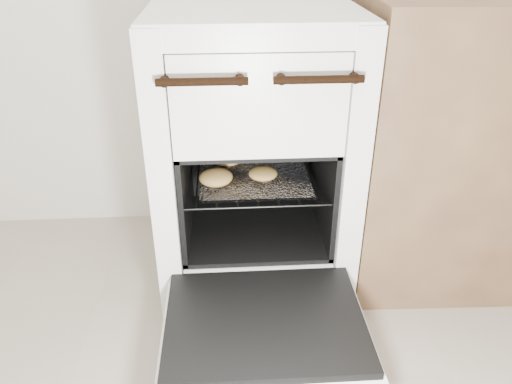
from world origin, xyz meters
TOP-DOWN VIEW (x-y plane):
  - stove at (0.17, 1.19)m, footprint 0.56×0.62m
  - oven_door at (0.17, 0.71)m, footprint 0.51×0.39m
  - oven_rack at (0.17, 1.13)m, footprint 0.41×0.39m
  - foil_sheet at (0.17, 1.11)m, footprint 0.32×0.28m
  - baked_rolls at (0.10, 1.12)m, footprint 0.26×0.28m
  - counter at (0.93, 1.23)m, footprint 0.91×0.62m

SIDE VIEW (x-z plane):
  - oven_door at x=0.17m, z-range 0.17..0.21m
  - oven_rack at x=0.17m, z-range 0.39..0.39m
  - foil_sheet at x=0.17m, z-range 0.39..0.40m
  - baked_rolls at x=0.10m, z-range 0.40..0.44m
  - stove at x=0.17m, z-range -0.01..0.85m
  - counter at x=0.93m, z-range 0.00..0.89m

